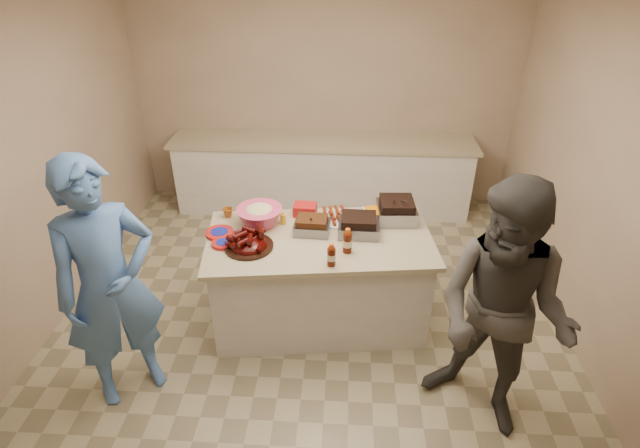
# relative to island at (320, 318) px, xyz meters

# --- Properties ---
(room) EXTENTS (4.50, 5.00, 2.70)m
(room) POSITION_rel_island_xyz_m (-0.09, -0.11, 0.00)
(room) COLOR tan
(room) RESTS_ON ground
(back_counter) EXTENTS (3.60, 0.64, 0.90)m
(back_counter) POSITION_rel_island_xyz_m (-0.09, 2.09, 0.45)
(back_counter) COLOR silver
(back_counter) RESTS_ON ground
(island) EXTENTS (1.95, 1.19, 0.88)m
(island) POSITION_rel_island_xyz_m (0.00, 0.00, 0.00)
(island) COLOR silver
(island) RESTS_ON ground
(rib_platter) EXTENTS (0.45, 0.45, 0.16)m
(rib_platter) POSITION_rel_island_xyz_m (-0.55, -0.18, 0.88)
(rib_platter) COLOR #3F0503
(rib_platter) RESTS_ON island
(pulled_pork_tray) EXTENTS (0.30, 0.23, 0.09)m
(pulled_pork_tray) POSITION_rel_island_xyz_m (-0.07, 0.08, 0.88)
(pulled_pork_tray) COLOR #47230F
(pulled_pork_tray) RESTS_ON island
(brisket_tray) EXTENTS (0.34, 0.28, 0.10)m
(brisket_tray) POSITION_rel_island_xyz_m (0.32, 0.09, 0.88)
(brisket_tray) COLOR black
(brisket_tray) RESTS_ON island
(roasting_pan) EXTENTS (0.35, 0.35, 0.13)m
(roasting_pan) POSITION_rel_island_xyz_m (0.64, 0.33, 0.88)
(roasting_pan) COLOR gray
(roasting_pan) RESTS_ON island
(coleslaw_bowl) EXTENTS (0.43, 0.43, 0.27)m
(coleslaw_bowl) POSITION_rel_island_xyz_m (-0.52, 0.17, 0.88)
(coleslaw_bowl) COLOR #D04169
(coleslaw_bowl) RESTS_ON island
(sausage_plate) EXTENTS (0.39, 0.39, 0.05)m
(sausage_plate) POSITION_rel_island_xyz_m (0.14, 0.29, 0.88)
(sausage_plate) COLOR silver
(sausage_plate) RESTS_ON island
(mac_cheese_dish) EXTENTS (0.36, 0.30, 0.08)m
(mac_cheese_dish) POSITION_rel_island_xyz_m (0.53, 0.36, 0.88)
(mac_cheese_dish) COLOR orange
(mac_cheese_dish) RESTS_ON island
(bbq_bottle_a) EXTENTS (0.07, 0.07, 0.19)m
(bbq_bottle_a) POSITION_rel_island_xyz_m (0.11, -0.38, 0.88)
(bbq_bottle_a) COLOR #411106
(bbq_bottle_a) RESTS_ON island
(bbq_bottle_b) EXTENTS (0.08, 0.08, 0.21)m
(bbq_bottle_b) POSITION_rel_island_xyz_m (0.23, -0.19, 0.88)
(bbq_bottle_b) COLOR #411106
(bbq_bottle_b) RESTS_ON island
(mustard_bottle) EXTENTS (0.05, 0.05, 0.12)m
(mustard_bottle) POSITION_rel_island_xyz_m (-0.33, 0.20, 0.88)
(mustard_bottle) COLOR gold
(mustard_bottle) RESTS_ON island
(sauce_bowl) EXTENTS (0.14, 0.06, 0.13)m
(sauce_bowl) POSITION_rel_island_xyz_m (-0.13, 0.23, 0.88)
(sauce_bowl) COLOR silver
(sauce_bowl) RESTS_ON island
(plate_stack_large) EXTENTS (0.26, 0.26, 0.03)m
(plate_stack_large) POSITION_rel_island_xyz_m (-0.83, -0.00, 0.88)
(plate_stack_large) COLOR #A81513
(plate_stack_large) RESTS_ON island
(plate_stack_small) EXTENTS (0.21, 0.21, 0.03)m
(plate_stack_small) POSITION_rel_island_xyz_m (-0.77, -0.15, 0.88)
(plate_stack_small) COLOR #A81513
(plate_stack_small) RESTS_ON island
(plastic_cup) EXTENTS (0.10, 0.09, 0.09)m
(plastic_cup) POSITION_rel_island_xyz_m (-0.82, 0.29, 0.88)
(plastic_cup) COLOR #8F4C15
(plastic_cup) RESTS_ON island
(basket_stack) EXTENTS (0.21, 0.16, 0.10)m
(basket_stack) POSITION_rel_island_xyz_m (-0.15, 0.37, 0.88)
(basket_stack) COLOR #A81513
(basket_stack) RESTS_ON island
(guest_blue) EXTENTS (1.75, 1.93, 0.46)m
(guest_blue) POSITION_rel_island_xyz_m (-1.39, -0.84, 0.00)
(guest_blue) COLOR #4A75B8
(guest_blue) RESTS_ON ground
(guest_gray) EXTENTS (1.87, 2.05, 0.71)m
(guest_gray) POSITION_rel_island_xyz_m (1.23, -0.95, 0.00)
(guest_gray) COLOR #484540
(guest_gray) RESTS_ON ground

